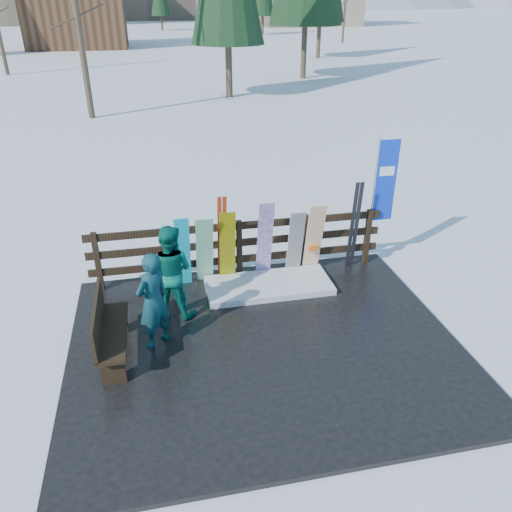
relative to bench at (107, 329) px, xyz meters
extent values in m
plane|color=white|center=(2.34, -0.14, -0.60)|extent=(700.00, 700.00, 0.00)
cube|color=black|center=(2.34, -0.14, -0.56)|extent=(6.00, 5.00, 0.08)
cube|color=black|center=(-0.26, 2.06, 0.06)|extent=(0.10, 0.10, 1.15)
cube|color=black|center=(1.04, 2.06, 0.06)|extent=(0.10, 0.10, 1.15)
cube|color=black|center=(2.34, 2.06, 0.06)|extent=(0.10, 0.10, 1.15)
cube|color=black|center=(3.64, 2.06, 0.06)|extent=(0.10, 0.10, 1.15)
cube|color=black|center=(4.94, 2.06, 0.06)|extent=(0.10, 0.10, 1.15)
cube|color=black|center=(2.34, 2.06, -0.17)|extent=(5.60, 0.05, 0.14)
cube|color=black|center=(2.34, 2.06, 0.18)|extent=(5.60, 0.05, 0.14)
cube|color=black|center=(2.34, 2.06, 0.53)|extent=(5.60, 0.05, 0.14)
cube|color=white|center=(2.78, 1.46, -0.46)|extent=(2.31, 1.00, 0.12)
cube|color=black|center=(0.07, 0.00, -0.07)|extent=(0.40, 1.50, 0.06)
cube|color=black|center=(0.07, -0.60, -0.29)|extent=(0.34, 0.06, 0.45)
cube|color=black|center=(0.07, 0.60, -0.29)|extent=(0.34, 0.06, 0.45)
cube|color=black|center=(-0.11, 0.00, 0.20)|extent=(0.05, 1.50, 0.50)
cube|color=#0FB9DC|center=(1.27, 1.84, 0.20)|extent=(0.26, 0.29, 1.44)
cube|color=white|center=(1.66, 1.84, 0.20)|extent=(0.31, 0.43, 1.42)
cube|color=#FFE900|center=(2.08, 1.84, 0.22)|extent=(0.29, 0.24, 1.47)
cube|color=white|center=(2.78, 1.84, 0.29)|extent=(0.28, 0.35, 1.61)
cube|color=black|center=(3.38, 1.84, 0.17)|extent=(0.29, 0.31, 1.37)
cube|color=white|center=(3.74, 1.84, 0.23)|extent=(0.32, 0.38, 1.49)
cube|color=#B23516|center=(1.95, 1.91, 0.37)|extent=(0.07, 0.35, 1.77)
cube|color=#B23516|center=(2.04, 1.91, 0.37)|extent=(0.07, 0.35, 1.77)
cube|color=black|center=(4.52, 1.91, 0.39)|extent=(0.08, 0.18, 1.82)
cube|color=black|center=(4.61, 1.91, 0.39)|extent=(0.08, 0.18, 1.82)
cylinder|color=silver|center=(4.99, 2.11, 0.78)|extent=(0.04, 0.04, 2.60)
cube|color=#0C34D9|center=(5.21, 2.11, 1.18)|extent=(0.42, 0.02, 1.60)
imported|color=#135B5A|center=(0.69, 0.19, 0.27)|extent=(0.68, 0.66, 1.58)
imported|color=#096454|center=(0.99, 0.98, 0.30)|extent=(0.97, 0.87, 1.64)
cube|color=brown|center=(-5.66, 54.86, 3.40)|extent=(10.00, 8.00, 8.00)
cone|color=black|center=(4.34, 84.86, 3.79)|extent=(3.16, 3.16, 8.77)
camera|label=1|loc=(0.90, -6.30, 4.31)|focal=35.00mm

